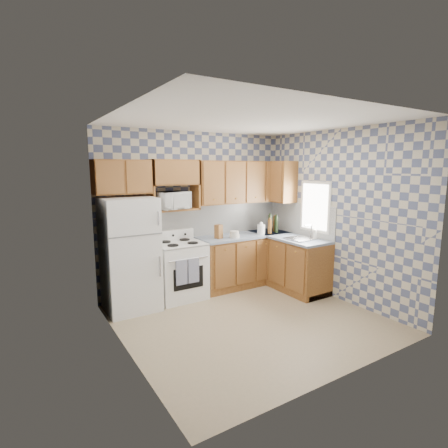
{
  "coord_description": "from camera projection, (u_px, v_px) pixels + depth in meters",
  "views": [
    {
      "loc": [
        -2.73,
        -3.73,
        2.1
      ],
      "look_at": [
        0.05,
        0.75,
        1.25
      ],
      "focal_mm": 28.0,
      "sensor_mm": 36.0,
      "label": 1
    }
  ],
  "objects": [
    {
      "name": "floor",
      "position": [
        249.0,
        319.0,
        4.89
      ],
      "size": [
        3.4,
        3.4,
        0.0
      ],
      "primitive_type": "plane",
      "color": "#8E7D5D",
      "rests_on": "ground"
    },
    {
      "name": "back_wall",
      "position": [
        196.0,
        212.0,
        6.02
      ],
      "size": [
        3.4,
        0.02,
        2.7
      ],
      "primitive_type": "cube",
      "color": "#505A7F",
      "rests_on": "ground"
    },
    {
      "name": "right_wall",
      "position": [
        337.0,
        215.0,
        5.56
      ],
      "size": [
        0.02,
        3.2,
        2.7
      ],
      "primitive_type": "cube",
      "color": "#505A7F",
      "rests_on": "ground"
    },
    {
      "name": "backsplash_back",
      "position": [
        216.0,
        219.0,
        6.24
      ],
      "size": [
        2.6,
        0.02,
        0.56
      ],
      "primitive_type": "cube",
      "color": "white",
      "rests_on": "back_wall"
    },
    {
      "name": "backsplash_right",
      "position": [
        300.0,
        219.0,
        6.25
      ],
      "size": [
        0.02,
        1.6,
        0.56
      ],
      "primitive_type": "cube",
      "color": "white",
      "rests_on": "right_wall"
    },
    {
      "name": "refrigerator",
      "position": [
        130.0,
        254.0,
        5.14
      ],
      "size": [
        0.75,
        0.7,
        1.68
      ],
      "primitive_type": "cube",
      "color": "white",
      "rests_on": "floor"
    },
    {
      "name": "stove_body",
      "position": [
        180.0,
        271.0,
        5.64
      ],
      "size": [
        0.76,
        0.65,
        0.9
      ],
      "primitive_type": "cube",
      "color": "white",
      "rests_on": "floor"
    },
    {
      "name": "cooktop",
      "position": [
        179.0,
        244.0,
        5.57
      ],
      "size": [
        0.76,
        0.65,
        0.02
      ],
      "primitive_type": "cube",
      "color": "silver",
      "rests_on": "stove_body"
    },
    {
      "name": "backguard",
      "position": [
        172.0,
        235.0,
        5.79
      ],
      "size": [
        0.76,
        0.08,
        0.17
      ],
      "primitive_type": "cube",
      "color": "white",
      "rests_on": "cooktop"
    },
    {
      "name": "dish_towel_left",
      "position": [
        182.0,
        272.0,
        5.28
      ],
      "size": [
        0.18,
        0.02,
        0.39
      ],
      "primitive_type": "cube",
      "color": "navy",
      "rests_on": "stove_body"
    },
    {
      "name": "dish_towel_right",
      "position": [
        194.0,
        270.0,
        5.38
      ],
      "size": [
        0.18,
        0.02,
        0.39
      ],
      "primitive_type": "cube",
      "color": "navy",
      "rests_on": "stove_body"
    },
    {
      "name": "base_cabinets_back",
      "position": [
        244.0,
        260.0,
        6.34
      ],
      "size": [
        1.75,
        0.6,
        0.88
      ],
      "primitive_type": "cube",
      "color": "brown",
      "rests_on": "floor"
    },
    {
      "name": "base_cabinets_right",
      "position": [
        287.0,
        262.0,
        6.22
      ],
      "size": [
        0.6,
        1.6,
        0.88
      ],
      "primitive_type": "cube",
      "color": "brown",
      "rests_on": "floor"
    },
    {
      "name": "countertop_back",
      "position": [
        245.0,
        235.0,
        6.26
      ],
      "size": [
        1.77,
        0.63,
        0.04
      ],
      "primitive_type": "cube",
      "color": "slate",
      "rests_on": "base_cabinets_back"
    },
    {
      "name": "countertop_right",
      "position": [
        287.0,
        237.0,
        6.14
      ],
      "size": [
        0.63,
        1.6,
        0.04
      ],
      "primitive_type": "cube",
      "color": "slate",
      "rests_on": "base_cabinets_right"
    },
    {
      "name": "upper_cabinets_back",
      "position": [
        241.0,
        182.0,
        6.23
      ],
      "size": [
        1.75,
        0.33,
        0.74
      ],
      "primitive_type": "cube",
      "color": "brown",
      "rests_on": "back_wall"
    },
    {
      "name": "upper_cabinets_fridge",
      "position": [
        122.0,
        177.0,
        5.11
      ],
      "size": [
        0.82,
        0.33,
        0.5
      ],
      "primitive_type": "cube",
      "color": "brown",
      "rests_on": "back_wall"
    },
    {
      "name": "upper_cabinets_right",
      "position": [
        278.0,
        182.0,
        6.44
      ],
      "size": [
        0.33,
        0.7,
        0.74
      ],
      "primitive_type": "cube",
      "color": "brown",
      "rests_on": "right_wall"
    },
    {
      "name": "microwave_shelf",
      "position": [
        174.0,
        210.0,
        5.62
      ],
      "size": [
        0.8,
        0.33,
        0.03
      ],
      "primitive_type": "cube",
      "color": "brown",
      "rests_on": "back_wall"
    },
    {
      "name": "microwave",
      "position": [
        173.0,
        200.0,
        5.53
      ],
      "size": [
        0.57,
        0.45,
        0.28
      ],
      "primitive_type": "imported",
      "rotation": [
        0.0,
        0.0,
        0.22
      ],
      "color": "white",
      "rests_on": "microwave_shelf"
    },
    {
      "name": "sink",
      "position": [
        302.0,
        239.0,
        5.85
      ],
      "size": [
        0.48,
        0.4,
        0.03
      ],
      "primitive_type": "cube",
      "color": "#B7B7BC",
      "rests_on": "countertop_right"
    },
    {
      "name": "window",
      "position": [
        315.0,
        207.0,
        5.91
      ],
      "size": [
        0.02,
        0.66,
        0.86
      ],
      "primitive_type": "cube",
      "color": "silver",
      "rests_on": "right_wall"
    },
    {
      "name": "bottle_0",
      "position": [
        270.0,
        224.0,
        6.42
      ],
      "size": [
        0.07,
        0.07,
        0.33
      ],
      "primitive_type": "cylinder",
      "color": "black",
      "rests_on": "countertop_back"
    },
    {
      "name": "bottle_1",
      "position": [
        276.0,
        224.0,
        6.42
      ],
      "size": [
        0.07,
        0.07,
        0.31
      ],
      "primitive_type": "cylinder",
      "color": "black",
      "rests_on": "countertop_back"
    },
    {
      "name": "bottle_2",
      "position": [
        275.0,
        224.0,
        6.53
      ],
      "size": [
        0.07,
        0.07,
        0.29
      ],
      "primitive_type": "cylinder",
      "color": "brown",
      "rests_on": "countertop_back"
    },
    {
      "name": "bottle_3",
      "position": [
        270.0,
        226.0,
        6.32
      ],
      "size": [
        0.07,
        0.07,
        0.26
      ],
      "primitive_type": "cylinder",
      "color": "brown",
      "rests_on": "countertop_back"
    },
    {
      "name": "knife_block",
      "position": [
        219.0,
        232.0,
        5.89
      ],
      "size": [
        0.13,
        0.13,
        0.23
      ],
      "primitive_type": "cube",
      "rotation": [
        0.0,
        0.0,
        0.29
      ],
      "color": "brown",
      "rests_on": "countertop_back"
    },
    {
      "name": "electric_kettle",
      "position": [
        261.0,
        229.0,
        6.26
      ],
      "size": [
        0.14,
        0.14,
        0.17
      ],
      "primitive_type": "cylinder",
      "color": "white",
      "rests_on": "countertop_back"
    },
    {
      "name": "food_containers",
      "position": [
        234.0,
        234.0,
        5.95
      ],
      "size": [
        0.18,
        0.18,
        0.12
      ],
      "primitive_type": null,
      "color": "silver",
      "rests_on": "countertop_back"
    },
    {
      "name": "soap_bottle",
      "position": [
        315.0,
        235.0,
        5.78
      ],
      "size": [
        0.06,
        0.06,
        0.17
      ],
      "primitive_type": "cylinder",
      "color": "silver",
      "rests_on": "countertop_right"
    }
  ]
}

